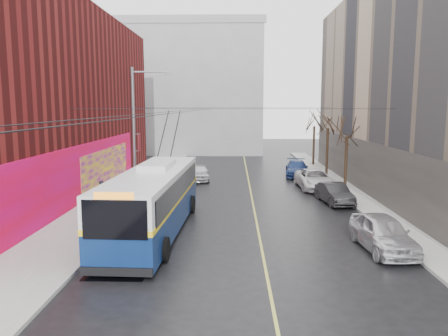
% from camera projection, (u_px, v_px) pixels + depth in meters
% --- Properties ---
extents(ground, '(140.00, 140.00, 0.00)m').
position_uv_depth(ground, '(229.00, 258.00, 18.91)').
color(ground, black).
rests_on(ground, ground).
extents(sidewalk_left, '(4.00, 60.00, 0.15)m').
position_uv_depth(sidewalk_left, '(118.00, 198.00, 30.96)').
color(sidewalk_left, gray).
rests_on(sidewalk_left, ground).
extents(sidewalk_right, '(2.00, 60.00, 0.15)m').
position_uv_depth(sidewalk_right, '(359.00, 199.00, 30.58)').
color(sidewalk_right, gray).
rests_on(sidewalk_right, ground).
extents(lane_line, '(0.12, 50.00, 0.01)m').
position_uv_depth(lane_line, '(251.00, 194.00, 32.74)').
color(lane_line, '#BFB74C').
rests_on(lane_line, ground).
extents(building_left, '(12.11, 36.00, 14.00)m').
position_uv_depth(building_left, '(15.00, 100.00, 32.15)').
color(building_left, '#541010').
rests_on(building_left, ground).
extents(building_far, '(20.50, 12.10, 18.00)m').
position_uv_depth(building_far, '(191.00, 89.00, 62.31)').
color(building_far, gray).
rests_on(building_far, ground).
extents(streetlight_pole, '(2.65, 0.60, 9.00)m').
position_uv_depth(streetlight_pole, '(136.00, 132.00, 28.27)').
color(streetlight_pole, slate).
rests_on(streetlight_pole, ground).
extents(catenary_wires, '(18.00, 60.00, 0.22)m').
position_uv_depth(catenary_wires, '(198.00, 110.00, 32.71)').
color(catenary_wires, black).
extents(tree_near, '(3.20, 3.20, 6.40)m').
position_uv_depth(tree_near, '(347.00, 126.00, 33.85)').
color(tree_near, black).
rests_on(tree_near, ground).
extents(tree_mid, '(3.20, 3.20, 6.68)m').
position_uv_depth(tree_mid, '(328.00, 120.00, 40.73)').
color(tree_mid, black).
rests_on(tree_mid, ground).
extents(tree_far, '(3.20, 3.20, 6.57)m').
position_uv_depth(tree_far, '(314.00, 119.00, 47.68)').
color(tree_far, black).
rests_on(tree_far, ground).
extents(puddle, '(2.41, 2.75, 0.01)m').
position_uv_depth(puddle, '(120.00, 268.00, 17.74)').
color(puddle, black).
rests_on(puddle, ground).
extents(pigeons_flying, '(2.46, 3.77, 1.88)m').
position_uv_depth(pigeons_flying, '(201.00, 107.00, 28.06)').
color(pigeons_flying, slate).
extents(trolleybus, '(3.48, 13.34, 6.27)m').
position_uv_depth(trolleybus, '(154.00, 199.00, 22.62)').
color(trolleybus, '#0A2152').
rests_on(trolleybus, ground).
extents(parked_car_a, '(2.23, 4.91, 1.64)m').
position_uv_depth(parked_car_a, '(383.00, 233.00, 19.86)').
color(parked_car_a, silver).
rests_on(parked_car_a, ground).
extents(parked_car_b, '(2.03, 4.37, 1.39)m').
position_uv_depth(parked_car_b, '(334.00, 194.00, 29.43)').
color(parked_car_b, '#232326').
rests_on(parked_car_b, ground).
extents(parked_car_c, '(2.75, 5.61, 1.53)m').
position_uv_depth(parked_car_c, '(315.00, 179.00, 34.73)').
color(parked_car_c, silver).
rests_on(parked_car_c, ground).
extents(parked_car_d, '(2.59, 5.26, 1.47)m').
position_uv_depth(parked_car_d, '(297.00, 169.00, 40.92)').
color(parked_car_d, navy).
rests_on(parked_car_d, ground).
extents(following_car, '(2.03, 4.25, 1.40)m').
position_uv_depth(following_car, '(200.00, 173.00, 38.69)').
color(following_car, silver).
rests_on(following_car, ground).
extents(pedestrian_a, '(0.55, 0.70, 1.68)m').
position_uv_depth(pedestrian_a, '(102.00, 194.00, 27.91)').
color(pedestrian_a, black).
rests_on(pedestrian_a, sidewalk_left).
extents(pedestrian_b, '(0.74, 0.87, 1.57)m').
position_uv_depth(pedestrian_b, '(103.00, 193.00, 28.26)').
color(pedestrian_b, black).
rests_on(pedestrian_b, sidewalk_left).
extents(pedestrian_c, '(1.27, 1.29, 1.78)m').
position_uv_depth(pedestrian_c, '(127.00, 185.00, 30.76)').
color(pedestrian_c, black).
rests_on(pedestrian_c, sidewalk_left).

